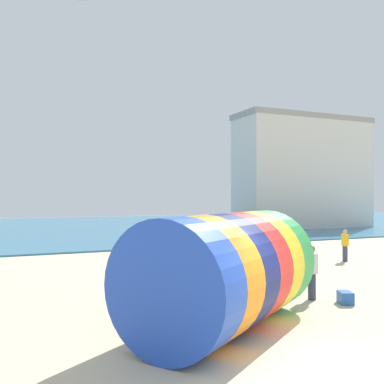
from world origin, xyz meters
The scene contains 7 objects.
ground_plane centered at (0.00, 0.00, 0.00)m, with size 120.00×120.00×0.00m, color beige.
sea centered at (0.00, 37.63, 0.05)m, with size 120.00×40.00×0.10m, color teal.
giant_inflatable_tube centered at (-0.90, 2.44, 1.38)m, with size 5.95×5.32×2.76m.
kite_handler centered at (2.88, 3.95, 0.85)m, with size 0.26×0.38×1.66m.
bystander_mid_beach centered at (9.38, 9.48, 0.78)m, with size 0.32×0.41×1.54m.
promenade_building centered at (21.13, 27.65, 5.52)m, with size 13.95×4.72×11.02m.
cooler_box centered at (3.46, 3.16, 0.18)m, with size 0.52×0.36×0.36m, color #2659B2.
Camera 1 is at (-5.70, -6.60, 3.17)m, focal length 40.00 mm.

